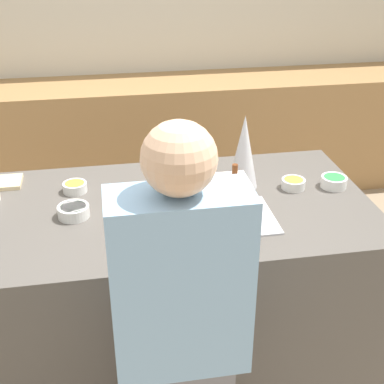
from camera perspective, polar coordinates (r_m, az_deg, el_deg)
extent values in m
plane|color=gray|center=(2.94, -2.14, -17.33)|extent=(12.00, 12.00, 0.00)
cube|color=beige|center=(4.40, -6.73, 17.27)|extent=(8.00, 0.05, 2.60)
cube|color=#9E7547|center=(4.32, -5.83, 5.55)|extent=(6.00, 0.60, 0.93)
cube|color=#514C47|center=(2.64, -2.32, -10.24)|extent=(1.83, 0.97, 0.92)
cube|color=silver|center=(2.28, 3.33, -2.85)|extent=(0.44, 0.32, 0.01)
cube|color=#5B2D14|center=(2.24, 3.37, -1.37)|extent=(0.18, 0.14, 0.13)
cube|color=white|center=(2.20, 3.43, 0.66)|extent=(0.20, 0.16, 0.05)
cylinder|color=#5B2D14|center=(2.21, 4.60, 2.28)|extent=(0.02, 0.02, 0.06)
cone|color=silver|center=(2.49, 5.54, 4.28)|extent=(0.14, 0.14, 0.35)
cylinder|color=silver|center=(2.57, 10.75, 0.86)|extent=(0.11, 0.11, 0.05)
cylinder|color=yellow|center=(2.56, 10.79, 1.21)|extent=(0.09, 0.09, 0.01)
cylinder|color=white|center=(2.62, 14.89, 1.05)|extent=(0.12, 0.12, 0.05)
cylinder|color=green|center=(2.61, 14.94, 1.43)|extent=(0.10, 0.10, 0.01)
cylinder|color=white|center=(2.64, -1.32, 2.18)|extent=(0.11, 0.11, 0.05)
cylinder|color=green|center=(2.63, -1.33, 2.55)|extent=(0.09, 0.09, 0.01)
cylinder|color=silver|center=(2.55, -12.38, 0.49)|extent=(0.11, 0.11, 0.04)
cylinder|color=yellow|center=(2.54, -12.42, 0.83)|extent=(0.09, 0.09, 0.01)
cylinder|color=silver|center=(2.34, -12.52, -2.03)|extent=(0.14, 0.14, 0.05)
cylinder|color=green|center=(2.33, -12.57, -1.62)|extent=(0.11, 0.11, 0.01)
cube|color=#CCB78C|center=(2.72, -19.65, 0.93)|extent=(0.19, 0.15, 0.02)
cube|color=#8CB7E0|center=(1.63, -1.23, -9.76)|extent=(0.42, 0.19, 0.61)
sphere|color=#DBAD89|center=(1.42, -1.40, 3.58)|extent=(0.21, 0.21, 0.21)
cylinder|color=#DBAD89|center=(1.73, -2.34, -2.02)|extent=(0.07, 0.42, 0.07)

